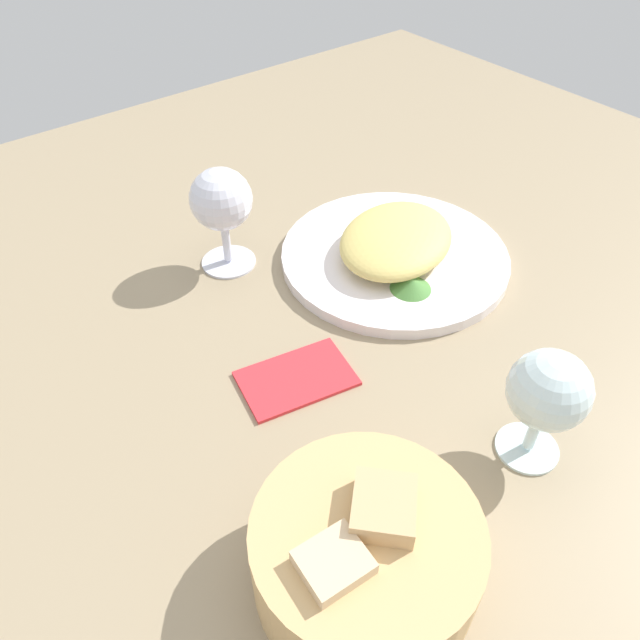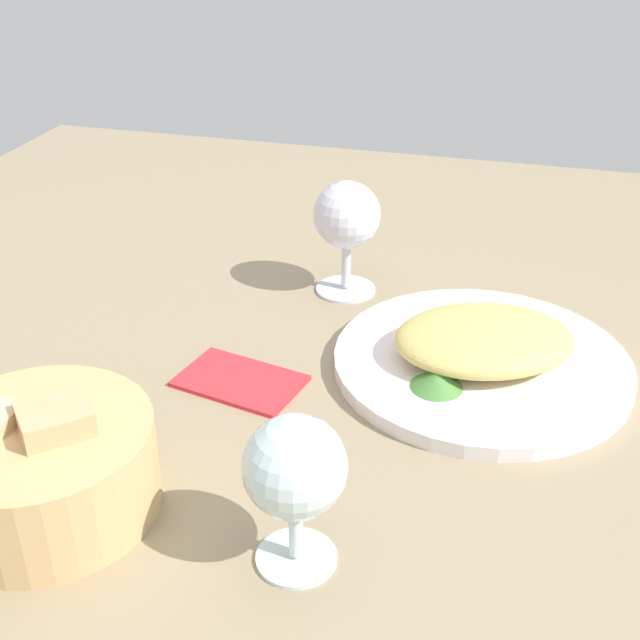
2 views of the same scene
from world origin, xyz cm
name	(u,v)px [view 2 (image 2 of 2)]	position (x,y,z in cm)	size (l,w,h in cm)	color
ground_plane	(357,417)	(0.00, 0.00, -1.00)	(140.00, 140.00, 2.00)	gray
plate	(481,363)	(-9.76, -8.97, 0.70)	(27.45, 27.45, 1.40)	white
omelette	(484,339)	(-9.76, -8.97, 3.26)	(16.55, 12.54, 3.71)	#DAC268
lettuce_garnish	(437,379)	(-6.38, -2.87, 2.18)	(4.68, 4.68, 1.57)	#4A843A
bread_basket	(42,465)	(19.15, 18.08, 3.77)	(16.45, 16.45, 8.92)	tan
wine_glass_near	(347,220)	(6.21, -21.27, 8.32)	(7.17, 7.17, 12.53)	silver
wine_glass_far	(292,472)	(0.17, 18.47, 7.57)	(6.88, 6.88, 11.49)	silver
folded_napkin	(240,379)	(11.15, -0.94, 0.40)	(11.00, 7.00, 0.80)	red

